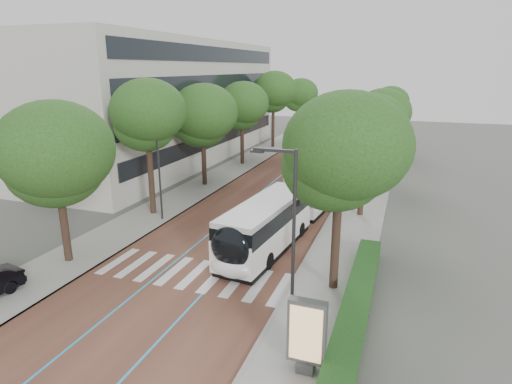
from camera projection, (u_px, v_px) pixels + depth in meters
ground at (182, 282)px, 22.74m from camera, size 160.00×160.00×0.00m
road at (325, 150)px, 58.91m from camera, size 11.00×140.00×0.02m
sidewalk_left at (273, 147)px, 61.32m from camera, size 4.00×140.00×0.12m
sidewalk_right at (381, 153)px, 56.49m from camera, size 4.00×140.00×0.12m
kerb_left at (286, 147)px, 60.70m from camera, size 0.20×140.00×0.14m
kerb_right at (366, 153)px, 57.10m from camera, size 0.20×140.00×0.14m
zebra_crossing at (194, 274)px, 23.57m from camera, size 10.55×3.60×0.01m
lane_line_left at (313, 149)px, 59.43m from camera, size 0.12×126.00×0.01m
lane_line_right at (336, 151)px, 58.40m from camera, size 0.12×126.00×0.01m
office_building at (151, 101)px, 52.38m from camera, size 18.11×40.00×14.00m
hedge at (356, 304)px, 19.67m from camera, size 1.20×14.00×0.80m
streetlight_near at (289, 233)px, 16.55m from camera, size 1.82×0.20×8.00m
streetlight_far at (361, 137)px, 39.16m from camera, size 1.82×0.20×8.00m
lamp_post_left at (159, 167)px, 30.79m from camera, size 0.14×0.14×8.00m
trees_left at (229, 110)px, 45.32m from camera, size 6.25×61.04×10.00m
trees_right at (372, 125)px, 35.91m from camera, size 6.01×47.46×9.46m
lead_bus at (289, 208)px, 29.55m from camera, size 4.35×18.55×3.20m
bus_queued_0 at (320, 161)px, 44.52m from camera, size 2.69×12.43×3.20m
bus_queued_1 at (339, 141)px, 56.31m from camera, size 3.33×12.54×3.20m
bus_queued_2 at (355, 129)px, 67.91m from camera, size 2.67×12.43×3.20m
bus_queued_3 at (362, 119)px, 80.16m from camera, size 2.92×12.47×3.20m
ad_panel at (307, 335)px, 15.48m from camera, size 1.42×0.55×2.94m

